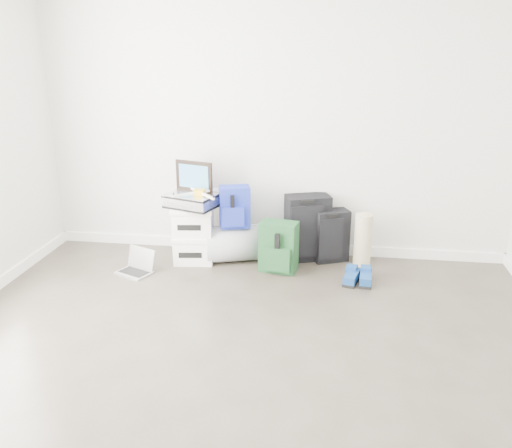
% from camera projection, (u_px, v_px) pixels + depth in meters
% --- Properties ---
extents(ground, '(5.00, 5.00, 0.00)m').
position_uv_depth(ground, '(226.00, 406.00, 3.18)').
color(ground, '#352F26').
rests_on(ground, ground).
extents(room_envelope, '(4.52, 5.02, 2.71)m').
position_uv_depth(room_envelope, '(220.00, 108.00, 2.64)').
color(room_envelope, silver).
rests_on(room_envelope, ground).
extents(boxes_stack, '(0.42, 0.36, 0.55)m').
position_uv_depth(boxes_stack, '(194.00, 234.00, 5.17)').
color(boxes_stack, white).
rests_on(boxes_stack, ground).
extents(briefcase, '(0.53, 0.45, 0.13)m').
position_uv_depth(briefcase, '(192.00, 200.00, 5.06)').
color(briefcase, '#B2B2B7').
rests_on(briefcase, boxes_stack).
extents(painting, '(0.37, 0.13, 0.29)m').
position_uv_depth(painting, '(194.00, 176.00, 5.09)').
color(painting, black).
rests_on(painting, briefcase).
extents(drone, '(0.42, 0.42, 0.05)m').
position_uv_depth(drone, '(200.00, 192.00, 5.01)').
color(drone, gold).
rests_on(drone, briefcase).
extents(duffel_bag, '(0.65, 0.51, 0.35)m').
position_uv_depth(duffel_bag, '(236.00, 243.00, 5.23)').
color(duffel_bag, gray).
rests_on(duffel_bag, ground).
extents(blue_backpack, '(0.32, 0.27, 0.39)m').
position_uv_depth(blue_backpack, '(235.00, 208.00, 5.08)').
color(blue_backpack, '#17279A').
rests_on(blue_backpack, duffel_bag).
extents(large_suitcase, '(0.47, 0.38, 0.64)m').
position_uv_depth(large_suitcase, '(307.00, 228.00, 5.22)').
color(large_suitcase, black).
rests_on(large_suitcase, ground).
extents(green_backpack, '(0.37, 0.30, 0.47)m').
position_uv_depth(green_backpack, '(278.00, 248.00, 4.97)').
color(green_backpack, '#14371D').
rests_on(green_backpack, ground).
extents(carry_on, '(0.37, 0.32, 0.51)m').
position_uv_depth(carry_on, '(331.00, 236.00, 5.20)').
color(carry_on, black).
rests_on(carry_on, ground).
extents(shoes, '(0.27, 0.29, 0.09)m').
position_uv_depth(shoes, '(359.00, 278.00, 4.78)').
color(shoes, black).
rests_on(shoes, ground).
extents(rolled_rug, '(0.16, 0.16, 0.50)m').
position_uv_depth(rolled_rug, '(363.00, 240.00, 5.11)').
color(rolled_rug, tan).
rests_on(rolled_rug, ground).
extents(laptop, '(0.37, 0.33, 0.22)m').
position_uv_depth(laptop, '(137.00, 267.00, 5.00)').
color(laptop, silver).
rests_on(laptop, ground).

